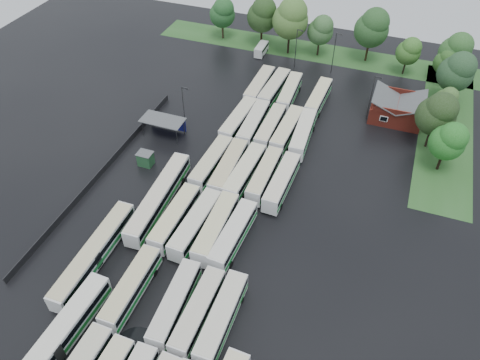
% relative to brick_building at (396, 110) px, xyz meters
% --- Properties ---
extents(ground, '(160.00, 160.00, 0.00)m').
position_rel_brick_building_xyz_m(ground, '(-24.00, -42.77, -1.87)').
color(ground, black).
rests_on(ground, ground).
extents(brick_building, '(10.07, 8.60, 5.39)m').
position_rel_brick_building_xyz_m(brick_building, '(0.00, 0.00, 0.00)').
color(brick_building, maroon).
rests_on(brick_building, ground).
extents(wash_shed, '(8.20, 4.20, 3.58)m').
position_rel_brick_building_xyz_m(wash_shed, '(-41.20, -20.74, 1.12)').
color(wash_shed, '#2D2D30').
rests_on(wash_shed, ground).
extents(utility_hut, '(2.70, 2.20, 2.62)m').
position_rel_brick_building_xyz_m(utility_hut, '(-40.20, -30.17, -0.55)').
color(utility_hut, '#1F4B29').
rests_on(utility_hut, ground).
extents(grass_strip_north, '(80.00, 10.00, 0.01)m').
position_rel_brick_building_xyz_m(grass_strip_north, '(-22.00, 22.03, -1.86)').
color(grass_strip_north, '#2A5923').
rests_on(grass_strip_north, ground).
extents(grass_strip_east, '(10.00, 50.00, 0.01)m').
position_rel_brick_building_xyz_m(grass_strip_east, '(10.00, 0.03, -1.86)').
color(grass_strip_east, '#2A5923').
rests_on(grass_strip_east, ground).
extents(west_fence, '(0.10, 50.00, 1.20)m').
position_rel_brick_building_xyz_m(west_fence, '(-46.20, -34.77, -1.27)').
color(west_fence, '#2D2D30').
rests_on(west_fence, ground).
extents(bus_r1c0, '(2.81, 12.57, 3.49)m').
position_rel_brick_building_xyz_m(bus_r1c0, '(-28.48, -55.17, 0.05)').
color(bus_r1c0, silver).
rests_on(bus_r1c0, ground).
extents(bus_r1c2, '(3.27, 12.55, 3.46)m').
position_rel_brick_building_xyz_m(bus_r1c2, '(-21.93, -55.36, 0.04)').
color(bus_r1c2, silver).
rests_on(bus_r1c2, ground).
extents(bus_r1c3, '(2.71, 12.45, 3.46)m').
position_rel_brick_building_xyz_m(bus_r1c3, '(-18.61, -55.41, 0.04)').
color(bus_r1c3, silver).
rests_on(bus_r1c3, ground).
extents(bus_r1c4, '(2.83, 12.79, 3.55)m').
position_rel_brick_building_xyz_m(bus_r1c4, '(-15.43, -55.18, 0.09)').
color(bus_r1c4, silver).
rests_on(bus_r1c4, ground).
extents(bus_r2c0, '(2.93, 12.87, 3.57)m').
position_rel_brick_building_xyz_m(bus_r2c0, '(-28.59, -41.73, 0.10)').
color(bus_r2c0, silver).
rests_on(bus_r2c0, ground).
extents(bus_r2c1, '(3.40, 13.27, 3.66)m').
position_rel_brick_building_xyz_m(bus_r2c1, '(-25.06, -41.87, 0.15)').
color(bus_r2c1, silver).
rests_on(bus_r2c1, ground).
extents(bus_r2c2, '(2.99, 13.17, 3.65)m').
position_rel_brick_building_xyz_m(bus_r2c2, '(-21.90, -41.51, 0.14)').
color(bus_r2c2, silver).
rests_on(bus_r2c2, ground).
extents(bus_r2c3, '(3.27, 12.86, 3.55)m').
position_rel_brick_building_xyz_m(bus_r2c3, '(-18.94, -41.88, 0.09)').
color(bus_r2c3, silver).
rests_on(bus_r2c3, ground).
extents(bus_r3c0, '(3.19, 12.90, 3.56)m').
position_rel_brick_building_xyz_m(bus_r3c0, '(-28.39, -27.88, 0.09)').
color(bus_r3c0, silver).
rests_on(bus_r3c0, ground).
extents(bus_r3c1, '(3.11, 13.21, 3.66)m').
position_rel_brick_building_xyz_m(bus_r3c1, '(-25.09, -28.11, 0.15)').
color(bus_r3c1, silver).
rests_on(bus_r3c1, ground).
extents(bus_r3c2, '(3.40, 13.25, 3.66)m').
position_rel_brick_building_xyz_m(bus_r3c2, '(-22.09, -28.23, 0.15)').
color(bus_r3c2, silver).
rests_on(bus_r3c2, ground).
extents(bus_r3c3, '(2.75, 12.52, 3.48)m').
position_rel_brick_building_xyz_m(bus_r3c3, '(-18.75, -27.62, 0.05)').
color(bus_r3c3, silver).
rests_on(bus_r3c3, ground).
extents(bus_r3c4, '(3.06, 12.87, 3.56)m').
position_rel_brick_building_xyz_m(bus_r3c4, '(-15.51, -28.29, 0.09)').
color(bus_r3c4, silver).
rests_on(bus_r3c4, ground).
extents(bus_r4c0, '(3.39, 13.09, 3.61)m').
position_rel_brick_building_xyz_m(bus_r4c0, '(-28.41, -14.27, 0.12)').
color(bus_r4c0, silver).
rests_on(bus_r4c0, ground).
extents(bus_r4c1, '(3.03, 13.04, 3.61)m').
position_rel_brick_building_xyz_m(bus_r4c1, '(-25.28, -14.43, 0.12)').
color(bus_r4c1, silver).
rests_on(bus_r4c1, ground).
extents(bus_r4c2, '(2.70, 12.45, 3.46)m').
position_rel_brick_building_xyz_m(bus_r4c2, '(-21.94, -14.21, 0.04)').
color(bus_r4c2, silver).
rests_on(bus_r4c2, ground).
extents(bus_r4c3, '(3.23, 13.00, 3.59)m').
position_rel_brick_building_xyz_m(bus_r4c3, '(-18.69, -14.07, 0.11)').
color(bus_r4c3, silver).
rests_on(bus_r4c3, ground).
extents(bus_r4c4, '(3.41, 13.11, 3.62)m').
position_rel_brick_building_xyz_m(bus_r4c4, '(-15.58, -14.19, 0.12)').
color(bus_r4c4, silver).
rests_on(bus_r4c4, ground).
extents(bus_r5c0, '(2.87, 13.09, 3.64)m').
position_rel_brick_building_xyz_m(bus_r5c0, '(-28.56, -1.02, 0.14)').
color(bus_r5c0, silver).
rests_on(bus_r5c0, ground).
extents(bus_r5c1, '(3.42, 13.23, 3.65)m').
position_rel_brick_building_xyz_m(bus_r5c1, '(-25.33, -0.94, 0.14)').
color(bus_r5c1, silver).
rests_on(bus_r5c1, ground).
extents(bus_r5c2, '(3.15, 12.65, 3.50)m').
position_rel_brick_building_xyz_m(bus_r5c2, '(-21.87, -1.10, 0.06)').
color(bus_r5c2, silver).
rests_on(bus_r5c2, ground).
extents(bus_r5c4, '(3.08, 12.55, 3.47)m').
position_rel_brick_building_xyz_m(bus_r5c4, '(-15.70, -1.06, 0.04)').
color(bus_r5c4, silver).
rests_on(bus_r5c4, ground).
extents(artic_bus_west_a, '(3.49, 19.50, 3.60)m').
position_rel_brick_building_xyz_m(artic_bus_west_a, '(-33.02, -65.46, 0.13)').
color(artic_bus_west_a, silver).
rests_on(artic_bus_west_a, ground).
extents(artic_bus_west_b, '(3.60, 19.55, 3.61)m').
position_rel_brick_building_xyz_m(artic_bus_west_b, '(-32.98, -38.67, 0.14)').
color(artic_bus_west_b, silver).
rests_on(artic_bus_west_b, ground).
extents(artic_bus_west_c, '(2.88, 18.75, 3.47)m').
position_rel_brick_building_xyz_m(artic_bus_west_c, '(-36.36, -51.99, 0.06)').
color(artic_bus_west_c, silver).
rests_on(artic_bus_west_c, ground).
extents(minibus, '(2.11, 5.50, 2.39)m').
position_rel_brick_building_xyz_m(minibus, '(-33.89, 16.30, -0.54)').
color(minibus, silver).
rests_on(minibus, ground).
extents(tree_north_0, '(6.41, 6.41, 10.62)m').
position_rel_brick_building_xyz_m(tree_north_0, '(-45.75, 20.99, 4.96)').
color(tree_north_0, '#36291B').
rests_on(tree_north_0, ground).
extents(tree_north_1, '(7.36, 7.36, 12.18)m').
position_rel_brick_building_xyz_m(tree_north_1, '(-35.36, 21.12, 5.97)').
color(tree_north_1, black).
rests_on(tree_north_1, ground).
extents(tree_north_2, '(8.46, 8.46, 14.00)m').
position_rel_brick_building_xyz_m(tree_north_2, '(-27.73, 18.93, 7.15)').
color(tree_north_2, black).
rests_on(tree_north_2, ground).
extents(tree_north_3, '(6.14, 6.14, 10.18)m').
position_rel_brick_building_xyz_m(tree_north_3, '(-20.69, 20.60, 4.68)').
color(tree_north_3, black).
rests_on(tree_north_3, ground).
extents(tree_north_4, '(7.89, 7.89, 13.06)m').
position_rel_brick_building_xyz_m(tree_north_4, '(-9.24, 21.85, 6.54)').
color(tree_north_4, black).
rests_on(tree_north_4, ground).
extents(tree_north_5, '(5.44, 5.44, 9.01)m').
position_rel_brick_building_xyz_m(tree_north_5, '(-0.21, 18.60, 3.93)').
color(tree_north_5, black).
rests_on(tree_north_5, ground).
extents(tree_north_6, '(6.90, 6.90, 11.43)m').
position_rel_brick_building_xyz_m(tree_north_6, '(9.24, 19.21, 5.48)').
color(tree_north_6, black).
rests_on(tree_north_6, ground).
extents(tree_east_0, '(6.11, 6.11, 10.12)m').
position_rel_brick_building_xyz_m(tree_east_0, '(9.18, -13.42, 4.64)').
color(tree_east_0, black).
rests_on(tree_east_0, ground).
extents(tree_east_1, '(7.09, 7.09, 11.75)m').
position_rel_brick_building_xyz_m(tree_east_1, '(6.72, -7.42, 5.69)').
color(tree_east_1, black).
rests_on(tree_east_1, ground).
extents(tree_east_2, '(4.41, 4.38, 7.25)m').
position_rel_brick_building_xyz_m(tree_east_2, '(8.63, 3.15, 2.80)').
color(tree_east_2, '#2F2018').
rests_on(tree_east_2, ground).
extents(tree_east_3, '(7.21, 7.21, 11.94)m').
position_rel_brick_building_xyz_m(tree_east_3, '(9.58, 9.12, 5.81)').
color(tree_east_3, black).
rests_on(tree_east_3, ground).
extents(tree_east_4, '(5.02, 5.02, 8.31)m').
position_rel_brick_building_xyz_m(tree_east_4, '(7.83, 17.43, 3.48)').
color(tree_east_4, black).
rests_on(tree_east_4, ground).
extents(lamp_post_ne, '(1.49, 0.29, 9.65)m').
position_rel_brick_building_xyz_m(lamp_post_ne, '(-5.22, -2.04, 3.74)').
color(lamp_post_ne, '#2D2D30').
rests_on(lamp_post_ne, ground).
extents(lamp_post_nw, '(1.53, 0.30, 9.91)m').
position_rel_brick_building_xyz_m(lamp_post_nw, '(-37.70, -18.57, 3.89)').
color(lamp_post_nw, '#2D2D30').
rests_on(lamp_post_nw, ground).
extents(lamp_post_back_w, '(1.43, 0.28, 9.26)m').
position_rel_brick_building_xyz_m(lamp_post_back_w, '(-24.48, 13.06, 3.51)').
color(lamp_post_back_w, '#2D2D30').
rests_on(lamp_post_back_w, ground).
extents(lamp_post_back_e, '(1.49, 0.29, 9.70)m').
position_rel_brick_building_xyz_m(lamp_post_back_e, '(-15.82, 13.45, 3.77)').
color(lamp_post_back_e, '#2D2D30').
rests_on(lamp_post_back_e, ground).
extents(puddle_0, '(5.51, 5.51, 0.01)m').
position_rel_brick_building_xyz_m(puddle_0, '(-24.56, -61.65, -1.86)').
color(puddle_0, black).
rests_on(puddle_0, ground).
extents(puddle_2, '(7.59, 7.59, 0.01)m').
position_rel_brick_building_xyz_m(puddle_2, '(-34.59, -43.66, -1.86)').
color(puddle_2, black).
rests_on(puddle_2, ground).
extents(puddle_3, '(4.43, 4.43, 0.01)m').
position_rel_brick_building_xyz_m(puddle_3, '(-20.65, -45.80, -1.86)').
color(puddle_3, black).
rests_on(puddle_3, ground).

